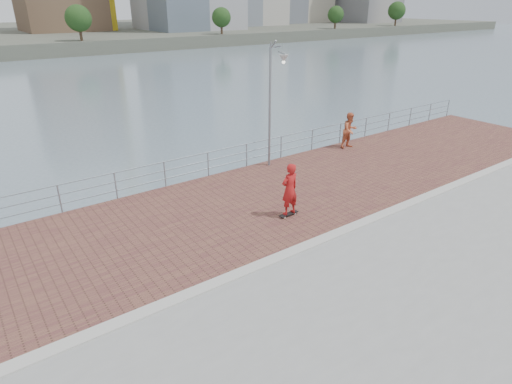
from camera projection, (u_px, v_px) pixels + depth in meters
water at (292, 304)px, 14.02m from camera, size 400.00×400.00×0.00m
seawall at (433, 382)px, 9.91m from camera, size 40.00×24.00×2.00m
brick_lane at (231, 209)px, 15.86m from camera, size 40.00×6.80×0.02m
curb at (294, 251)px, 13.19m from camera, size 40.00×0.40×0.06m
guardrail at (187, 166)px, 18.10m from camera, size 39.06×0.06×1.13m
street_lamp at (276, 85)px, 18.32m from camera, size 0.39×1.14×5.36m
skateboard at (289, 214)px, 15.36m from camera, size 0.78×0.23×0.09m
skateboarder at (290, 189)px, 14.96m from camera, size 0.71×0.48×1.90m
bystander at (350, 130)px, 22.20m from camera, size 0.93×0.74×1.86m
shoreline_trees at (93, 18)px, 77.77m from camera, size 169.79×5.13×6.84m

